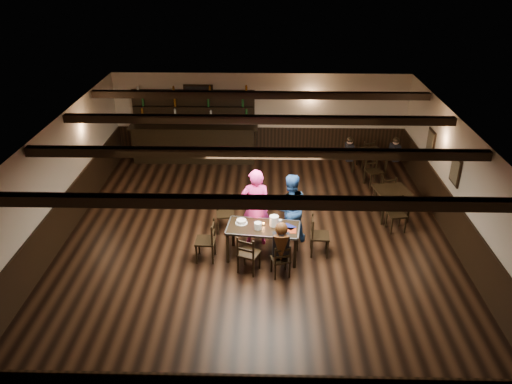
{
  "coord_description": "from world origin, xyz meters",
  "views": [
    {
      "loc": [
        0.21,
        -9.85,
        6.25
      ],
      "look_at": [
        -0.03,
        0.2,
        1.16
      ],
      "focal_mm": 35.0,
      "sensor_mm": 36.0,
      "label": 1
    }
  ],
  "objects_px": {
    "dining_table": "(263,230)",
    "chair_near_left": "(247,252)",
    "woman_pink": "(256,207)",
    "cake": "(241,222)",
    "chair_near_right": "(282,258)",
    "bar_counter": "(194,138)",
    "man_blue": "(290,208)"
  },
  "relations": [
    {
      "from": "dining_table",
      "to": "woman_pink",
      "type": "bearing_deg",
      "value": 107.58
    },
    {
      "from": "woman_pink",
      "to": "cake",
      "type": "relative_size",
      "value": 6.89
    },
    {
      "from": "cake",
      "to": "bar_counter",
      "type": "height_order",
      "value": "bar_counter"
    },
    {
      "from": "woman_pink",
      "to": "man_blue",
      "type": "bearing_deg",
      "value": -171.53
    },
    {
      "from": "chair_near_left",
      "to": "chair_near_right",
      "type": "relative_size",
      "value": 1.13
    },
    {
      "from": "dining_table",
      "to": "cake",
      "type": "height_order",
      "value": "cake"
    },
    {
      "from": "woman_pink",
      "to": "cake",
      "type": "height_order",
      "value": "woman_pink"
    },
    {
      "from": "dining_table",
      "to": "cake",
      "type": "relative_size",
      "value": 6.14
    },
    {
      "from": "man_blue",
      "to": "cake",
      "type": "bearing_deg",
      "value": 16.05
    },
    {
      "from": "chair_near_left",
      "to": "cake",
      "type": "xyz_separation_m",
      "value": [
        -0.16,
        0.76,
        0.28
      ]
    },
    {
      "from": "chair_near_left",
      "to": "man_blue",
      "type": "bearing_deg",
      "value": 55.78
    },
    {
      "from": "dining_table",
      "to": "chair_near_right",
      "type": "xyz_separation_m",
      "value": [
        0.39,
        -0.74,
        -0.22
      ]
    },
    {
      "from": "dining_table",
      "to": "chair_near_left",
      "type": "bearing_deg",
      "value": -117.02
    },
    {
      "from": "woman_pink",
      "to": "bar_counter",
      "type": "height_order",
      "value": "bar_counter"
    },
    {
      "from": "woman_pink",
      "to": "man_blue",
      "type": "distance_m",
      "value": 0.79
    },
    {
      "from": "man_blue",
      "to": "dining_table",
      "type": "bearing_deg",
      "value": 38.1
    },
    {
      "from": "man_blue",
      "to": "bar_counter",
      "type": "xyz_separation_m",
      "value": [
        -2.8,
        4.65,
        -0.1
      ]
    },
    {
      "from": "dining_table",
      "to": "chair_near_left",
      "type": "relative_size",
      "value": 1.87
    },
    {
      "from": "chair_near_left",
      "to": "cake",
      "type": "relative_size",
      "value": 3.28
    },
    {
      "from": "chair_near_right",
      "to": "woman_pink",
      "type": "relative_size",
      "value": 0.42
    },
    {
      "from": "cake",
      "to": "woman_pink",
      "type": "bearing_deg",
      "value": 54.6
    },
    {
      "from": "chair_near_right",
      "to": "cake",
      "type": "xyz_separation_m",
      "value": [
        -0.86,
        0.88,
        0.34
      ]
    },
    {
      "from": "woman_pink",
      "to": "cake",
      "type": "xyz_separation_m",
      "value": [
        -0.3,
        -0.42,
        -0.13
      ]
    },
    {
      "from": "chair_near_left",
      "to": "dining_table",
      "type": "bearing_deg",
      "value": 62.98
    },
    {
      "from": "dining_table",
      "to": "man_blue",
      "type": "distance_m",
      "value": 0.94
    },
    {
      "from": "cake",
      "to": "bar_counter",
      "type": "relative_size",
      "value": 0.07
    },
    {
      "from": "woman_pink",
      "to": "cake",
      "type": "bearing_deg",
      "value": 51.53
    },
    {
      "from": "chair_near_right",
      "to": "man_blue",
      "type": "height_order",
      "value": "man_blue"
    },
    {
      "from": "chair_near_left",
      "to": "bar_counter",
      "type": "bearing_deg",
      "value": 107.5
    },
    {
      "from": "dining_table",
      "to": "woman_pink",
      "type": "relative_size",
      "value": 0.89
    },
    {
      "from": "dining_table",
      "to": "chair_near_right",
      "type": "distance_m",
      "value": 0.86
    },
    {
      "from": "dining_table",
      "to": "bar_counter",
      "type": "xyz_separation_m",
      "value": [
        -2.21,
        5.37,
        0.06
      ]
    }
  ]
}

